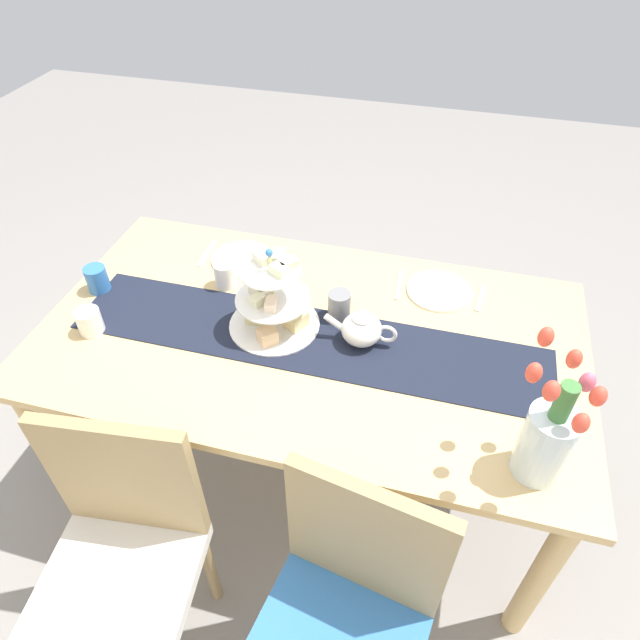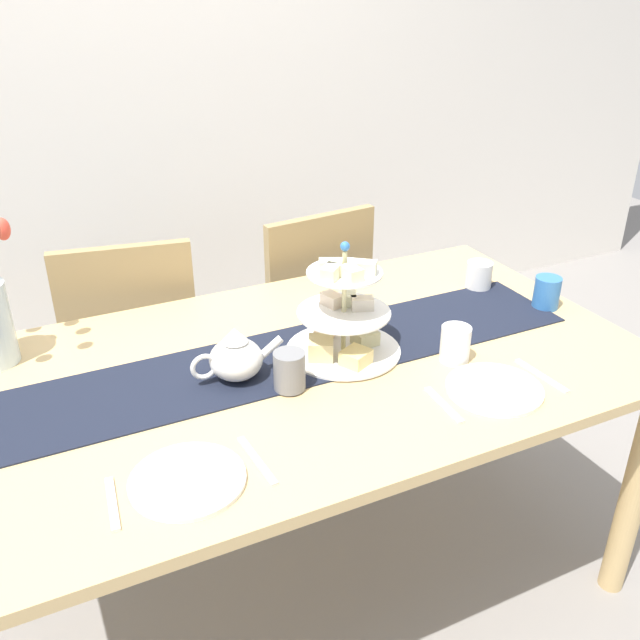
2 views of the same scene
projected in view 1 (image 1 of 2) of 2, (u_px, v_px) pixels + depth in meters
ground_plane at (312, 462)px, 2.33m from camera, size 8.00×8.00×0.00m
dining_table at (311, 352)px, 1.89m from camera, size 1.77×1.00×0.75m
chair_left at (345, 614)px, 1.41m from camera, size 0.49×0.49×0.91m
chair_right at (122, 550)px, 1.54m from camera, size 0.46×0.46×0.91m
table_runner at (307, 339)px, 1.80m from camera, size 1.55×0.30×0.00m
tiered_cake_stand at (274, 304)px, 1.78m from camera, size 0.30×0.30×0.30m
teapot at (362, 328)px, 1.75m from camera, size 0.24×0.13×0.14m
tulip_vase at (548, 435)px, 1.35m from camera, size 0.17×0.22×0.40m
cream_jug at (90, 321)px, 1.80m from camera, size 0.08×0.08×0.08m
dinner_plate_left at (439, 291)px, 1.97m from camera, size 0.23×0.23×0.01m
fork_left at (481, 298)px, 1.95m from camera, size 0.03×0.15×0.01m
knife_left at (399, 285)px, 2.00m from camera, size 0.02×0.17×0.01m
dinner_plate_right at (242, 259)px, 2.12m from camera, size 0.23×0.23×0.01m
fork_right at (278, 265)px, 2.09m from camera, size 0.03×0.15×0.01m
knife_right at (207, 254)px, 2.15m from camera, size 0.02×0.17×0.01m
mug_grey at (339, 305)px, 1.85m from camera, size 0.08×0.08×0.09m
mug_white_text at (225, 275)px, 1.97m from camera, size 0.08×0.08×0.09m
mug_orange at (97, 279)px, 1.96m from camera, size 0.08×0.08×0.09m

